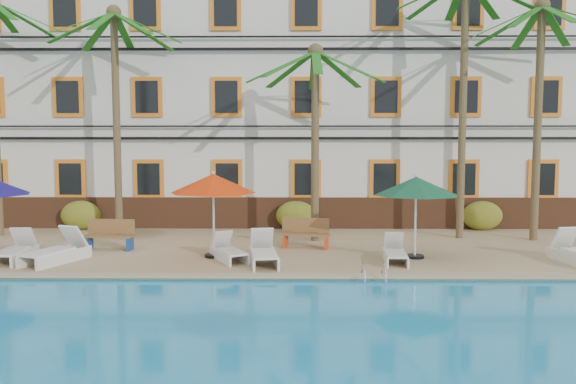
{
  "coord_description": "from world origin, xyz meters",
  "views": [
    {
      "loc": [
        1.03,
        -14.37,
        3.52
      ],
      "look_at": [
        0.86,
        3.0,
        2.0
      ],
      "focal_mm": 35.0,
      "sensor_mm": 36.0,
      "label": 1
    }
  ],
  "objects_px": {
    "bench_right": "(306,233)",
    "bench_left": "(110,234)",
    "lounger_c": "(228,251)",
    "lounger_e": "(395,253)",
    "umbrella_green": "(416,187)",
    "palm_c": "(315,112)",
    "umbrella_red": "(213,184)",
    "lounger_b": "(57,251)",
    "palm_d": "(464,70)",
    "pool_ladder": "(374,278)",
    "lounger_a": "(15,251)",
    "palm_e": "(539,86)",
    "lounger_d": "(264,253)",
    "palm_b": "(116,89)"
  },
  "relations": [
    {
      "from": "bench_right",
      "to": "bench_left",
      "type": "bearing_deg",
      "value": -176.56
    },
    {
      "from": "lounger_c",
      "to": "lounger_e",
      "type": "bearing_deg",
      "value": -2.26
    },
    {
      "from": "umbrella_green",
      "to": "bench_left",
      "type": "height_order",
      "value": "umbrella_green"
    },
    {
      "from": "palm_c",
      "to": "bench_right",
      "type": "bearing_deg",
      "value": -103.73
    },
    {
      "from": "palm_c",
      "to": "umbrella_green",
      "type": "xyz_separation_m",
      "value": [
        2.75,
        -2.82,
        -2.25
      ]
    },
    {
      "from": "umbrella_red",
      "to": "bench_left",
      "type": "relative_size",
      "value": 1.61
    },
    {
      "from": "lounger_b",
      "to": "lounger_e",
      "type": "height_order",
      "value": "lounger_b"
    },
    {
      "from": "lounger_b",
      "to": "bench_right",
      "type": "distance_m",
      "value": 7.26
    },
    {
      "from": "palm_d",
      "to": "umbrella_red",
      "type": "xyz_separation_m",
      "value": [
        -8.03,
        -3.36,
        -3.63
      ]
    },
    {
      "from": "pool_ladder",
      "to": "bench_right",
      "type": "bearing_deg",
      "value": 111.24
    },
    {
      "from": "palm_d",
      "to": "lounger_a",
      "type": "bearing_deg",
      "value": -163.72
    },
    {
      "from": "palm_e",
      "to": "lounger_e",
      "type": "bearing_deg",
      "value": -146.13
    },
    {
      "from": "palm_c",
      "to": "pool_ladder",
      "type": "distance_m",
      "value": 6.92
    },
    {
      "from": "bench_left",
      "to": "bench_right",
      "type": "distance_m",
      "value": 6.05
    },
    {
      "from": "umbrella_red",
      "to": "bench_left",
      "type": "distance_m",
      "value": 3.89
    },
    {
      "from": "palm_d",
      "to": "umbrella_green",
      "type": "relative_size",
      "value": 3.76
    },
    {
      "from": "lounger_c",
      "to": "lounger_e",
      "type": "relative_size",
      "value": 1.03
    },
    {
      "from": "lounger_a",
      "to": "pool_ladder",
      "type": "bearing_deg",
      "value": -11.3
    },
    {
      "from": "palm_e",
      "to": "umbrella_green",
      "type": "height_order",
      "value": "palm_e"
    },
    {
      "from": "pool_ladder",
      "to": "umbrella_red",
      "type": "bearing_deg",
      "value": 149.23
    },
    {
      "from": "lounger_c",
      "to": "lounger_d",
      "type": "distance_m",
      "value": 1.1
    },
    {
      "from": "palm_b",
      "to": "palm_e",
      "type": "bearing_deg",
      "value": -2.54
    },
    {
      "from": "palm_d",
      "to": "palm_c",
      "type": "bearing_deg",
      "value": -173.22
    },
    {
      "from": "umbrella_red",
      "to": "lounger_e",
      "type": "xyz_separation_m",
      "value": [
        5.09,
        -0.63,
        -1.86
      ]
    },
    {
      "from": "lounger_a",
      "to": "bench_right",
      "type": "bearing_deg",
      "value": 14.1
    },
    {
      "from": "lounger_a",
      "to": "lounger_e",
      "type": "bearing_deg",
      "value": -0.26
    },
    {
      "from": "palm_b",
      "to": "umbrella_red",
      "type": "relative_size",
      "value": 3.22
    },
    {
      "from": "umbrella_red",
      "to": "lounger_a",
      "type": "xyz_separation_m",
      "value": [
        -5.47,
        -0.58,
        -1.82
      ]
    },
    {
      "from": "palm_d",
      "to": "umbrella_red",
      "type": "height_order",
      "value": "palm_d"
    },
    {
      "from": "palm_c",
      "to": "umbrella_red",
      "type": "xyz_separation_m",
      "value": [
        -3.0,
        -2.76,
        -2.19
      ]
    },
    {
      "from": "palm_d",
      "to": "bench_right",
      "type": "bearing_deg",
      "value": -160.5
    },
    {
      "from": "palm_e",
      "to": "bench_left",
      "type": "height_order",
      "value": "palm_e"
    },
    {
      "from": "umbrella_red",
      "to": "lounger_c",
      "type": "distance_m",
      "value": 1.96
    },
    {
      "from": "lounger_e",
      "to": "palm_d",
      "type": "bearing_deg",
      "value": 53.59
    },
    {
      "from": "palm_c",
      "to": "pool_ladder",
      "type": "xyz_separation_m",
      "value": [
        1.23,
        -5.28,
        -4.3
      ]
    },
    {
      "from": "palm_e",
      "to": "umbrella_red",
      "type": "relative_size",
      "value": 3.23
    },
    {
      "from": "palm_b",
      "to": "lounger_c",
      "type": "xyz_separation_m",
      "value": [
        4.31,
        -4.01,
        -4.88
      ]
    },
    {
      "from": "bench_right",
      "to": "pool_ladder",
      "type": "distance_m",
      "value": 4.3
    },
    {
      "from": "palm_e",
      "to": "pool_ladder",
      "type": "distance_m",
      "value": 9.72
    },
    {
      "from": "palm_d",
      "to": "palm_e",
      "type": "bearing_deg",
      "value": -10.18
    },
    {
      "from": "umbrella_green",
      "to": "lounger_d",
      "type": "bearing_deg",
      "value": -169.0
    },
    {
      "from": "palm_c",
      "to": "lounger_b",
      "type": "bearing_deg",
      "value": -153.95
    },
    {
      "from": "palm_d",
      "to": "pool_ladder",
      "type": "xyz_separation_m",
      "value": [
        -3.8,
        -5.88,
        -5.74
      ]
    },
    {
      "from": "bench_right",
      "to": "pool_ladder",
      "type": "height_order",
      "value": "bench_right"
    },
    {
      "from": "palm_e",
      "to": "umbrella_red",
      "type": "bearing_deg",
      "value": -164.25
    },
    {
      "from": "bench_left",
      "to": "palm_c",
      "type": "bearing_deg",
      "value": 14.64
    },
    {
      "from": "lounger_a",
      "to": "lounger_c",
      "type": "height_order",
      "value": "lounger_a"
    },
    {
      "from": "palm_e",
      "to": "lounger_b",
      "type": "bearing_deg",
      "value": -165.79
    },
    {
      "from": "lounger_c",
      "to": "bench_left",
      "type": "xyz_separation_m",
      "value": [
        -3.82,
        1.55,
        0.22
      ]
    },
    {
      "from": "umbrella_red",
      "to": "lounger_c",
      "type": "xyz_separation_m",
      "value": [
        0.47,
        -0.45,
        -1.86
      ]
    }
  ]
}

